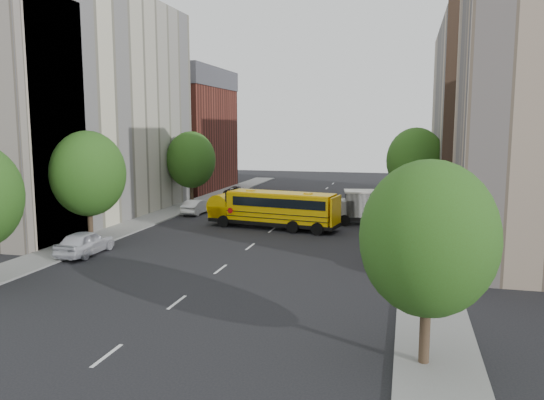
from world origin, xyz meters
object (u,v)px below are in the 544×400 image
at_px(parked_car_2, 238,192).
at_px(parked_car_3, 393,253).
at_px(parked_car_0, 85,243).
at_px(street_tree_4, 416,161).
at_px(street_tree_2, 191,160).
at_px(parked_car_1, 197,207).
at_px(parked_car_5, 394,188).
at_px(street_tree_5, 414,158).
at_px(safari_truck, 371,206).
at_px(street_tree_3, 429,239).
at_px(school_bus, 272,207).
at_px(street_tree_1, 88,174).

bearing_deg(parked_car_2, parked_car_3, 127.73).
xyz_separation_m(parked_car_0, parked_car_2, (0.80, 29.35, -0.16)).
bearing_deg(street_tree_4, street_tree_2, 180.00).
xyz_separation_m(parked_car_1, parked_car_5, (17.60, 18.91, 0.10)).
distance_m(parked_car_3, parked_car_5, 33.52).
distance_m(parked_car_1, parked_car_2, 12.59).
bearing_deg(street_tree_5, parked_car_1, -140.98).
height_order(street_tree_2, safari_truck, street_tree_2).
height_order(street_tree_3, parked_car_3, street_tree_3).
distance_m(parked_car_0, parked_car_3, 19.32).
distance_m(safari_truck, parked_car_0, 23.02).
height_order(parked_car_1, parked_car_3, parked_car_3).
height_order(street_tree_4, parked_car_1, street_tree_4).
xyz_separation_m(school_bus, parked_car_3, (9.81, -9.55, -0.94)).
bearing_deg(parked_car_5, parked_car_3, -92.12).
bearing_deg(parked_car_5, school_bus, -114.09).
bearing_deg(street_tree_3, street_tree_5, 90.00).
bearing_deg(parked_car_2, parked_car_5, -156.60).
xyz_separation_m(street_tree_3, parked_car_1, (-19.80, 27.95, -3.77)).
xyz_separation_m(school_bus, parked_car_1, (-8.59, 5.06, -1.01)).
height_order(street_tree_3, parked_car_1, street_tree_3).
height_order(school_bus, parked_car_2, school_bus).
xyz_separation_m(parked_car_2, parked_car_3, (18.40, -27.19, 0.11)).
xyz_separation_m(school_bus, parked_car_0, (-9.39, -11.71, -0.89)).
xyz_separation_m(street_tree_3, street_tree_4, (0.00, 32.00, 0.62)).
bearing_deg(parked_car_1, safari_truck, 178.30).
xyz_separation_m(school_bus, parked_car_2, (-8.59, 17.64, -1.06)).
distance_m(parked_car_1, parked_car_5, 25.83).
xyz_separation_m(street_tree_1, street_tree_2, (0.00, 18.00, -0.12)).
bearing_deg(safari_truck, street_tree_2, 154.35).
bearing_deg(parked_car_0, school_bus, -129.24).
height_order(street_tree_5, parked_car_5, street_tree_5).
relative_size(parked_car_3, parked_car_5, 1.08).
bearing_deg(street_tree_5, street_tree_1, -126.25).
bearing_deg(parked_car_2, street_tree_5, -166.44).
relative_size(school_bus, parked_car_3, 2.12).
height_order(street_tree_5, parked_car_3, street_tree_5).
xyz_separation_m(street_tree_3, parked_car_5, (-2.20, 46.86, -3.66)).
bearing_deg(parked_car_5, street_tree_1, -124.56).
distance_m(street_tree_2, parked_car_3, 28.09).
bearing_deg(street_tree_1, parked_car_5, 58.93).
xyz_separation_m(street_tree_4, parked_car_5, (-2.20, 14.86, -4.28)).
bearing_deg(parked_car_5, safari_truck, -97.28).
relative_size(street_tree_4, parked_car_2, 1.77).
relative_size(street_tree_4, parked_car_5, 1.68).
bearing_deg(parked_car_0, street_tree_5, -122.63).
distance_m(street_tree_3, parked_car_3, 13.92).
bearing_deg(street_tree_5, safari_truck, -101.53).
relative_size(street_tree_3, school_bus, 0.65).
bearing_deg(parked_car_3, street_tree_5, 85.38).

